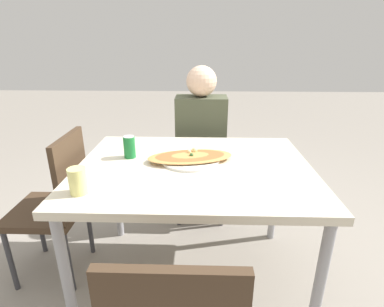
{
  "coord_description": "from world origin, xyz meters",
  "views": [
    {
      "loc": [
        0.03,
        -1.47,
        1.4
      ],
      "look_at": [
        -0.01,
        0.02,
        0.82
      ],
      "focal_mm": 28.0,
      "sensor_mm": 36.0,
      "label": 1
    }
  ],
  "objects_px": {
    "person_seated": "(201,134)",
    "chair_side_left": "(57,201)",
    "drink_glass": "(78,181)",
    "dining_table": "(194,177)",
    "soda_can": "(129,147)",
    "chair_far_seated": "(201,155)",
    "pizza_main": "(190,157)"
  },
  "relations": [
    {
      "from": "person_seated",
      "to": "pizza_main",
      "type": "bearing_deg",
      "value": 84.77
    },
    {
      "from": "soda_can",
      "to": "dining_table",
      "type": "bearing_deg",
      "value": -16.17
    },
    {
      "from": "chair_far_seated",
      "to": "drink_glass",
      "type": "bearing_deg",
      "value": 64.95
    },
    {
      "from": "person_seated",
      "to": "drink_glass",
      "type": "xyz_separation_m",
      "value": [
        -0.53,
        -1.02,
        0.1
      ]
    },
    {
      "from": "dining_table",
      "to": "chair_side_left",
      "type": "distance_m",
      "value": 0.83
    },
    {
      "from": "chair_far_seated",
      "to": "soda_can",
      "type": "distance_m",
      "value": 0.88
    },
    {
      "from": "person_seated",
      "to": "chair_side_left",
      "type": "bearing_deg",
      "value": 37.55
    },
    {
      "from": "chair_far_seated",
      "to": "pizza_main",
      "type": "height_order",
      "value": "chair_far_seated"
    },
    {
      "from": "soda_can",
      "to": "pizza_main",
      "type": "bearing_deg",
      "value": -6.55
    },
    {
      "from": "dining_table",
      "to": "soda_can",
      "type": "distance_m",
      "value": 0.4
    },
    {
      "from": "dining_table",
      "to": "pizza_main",
      "type": "height_order",
      "value": "pizza_main"
    },
    {
      "from": "chair_side_left",
      "to": "drink_glass",
      "type": "height_order",
      "value": "chair_side_left"
    },
    {
      "from": "pizza_main",
      "to": "dining_table",
      "type": "bearing_deg",
      "value": -71.57
    },
    {
      "from": "dining_table",
      "to": "chair_far_seated",
      "type": "height_order",
      "value": "chair_far_seated"
    },
    {
      "from": "dining_table",
      "to": "pizza_main",
      "type": "relative_size",
      "value": 2.48
    },
    {
      "from": "dining_table",
      "to": "person_seated",
      "type": "xyz_separation_m",
      "value": [
        0.04,
        0.7,
        0.03
      ]
    },
    {
      "from": "soda_can",
      "to": "drink_glass",
      "type": "distance_m",
      "value": 0.45
    },
    {
      "from": "chair_side_left",
      "to": "drink_glass",
      "type": "distance_m",
      "value": 0.58
    },
    {
      "from": "chair_far_seated",
      "to": "chair_side_left",
      "type": "height_order",
      "value": "same"
    },
    {
      "from": "pizza_main",
      "to": "drink_glass",
      "type": "height_order",
      "value": "drink_glass"
    },
    {
      "from": "dining_table",
      "to": "person_seated",
      "type": "bearing_deg",
      "value": 87.08
    },
    {
      "from": "pizza_main",
      "to": "drink_glass",
      "type": "bearing_deg",
      "value": -140.67
    },
    {
      "from": "chair_side_left",
      "to": "dining_table",
      "type": "bearing_deg",
      "value": -93.57
    },
    {
      "from": "dining_table",
      "to": "person_seated",
      "type": "relative_size",
      "value": 1.02
    },
    {
      "from": "chair_far_seated",
      "to": "chair_side_left",
      "type": "xyz_separation_m",
      "value": [
        -0.84,
        -0.76,
        0.0
      ]
    },
    {
      "from": "chair_far_seated",
      "to": "person_seated",
      "type": "relative_size",
      "value": 0.74
    },
    {
      "from": "dining_table",
      "to": "chair_far_seated",
      "type": "distance_m",
      "value": 0.84
    },
    {
      "from": "dining_table",
      "to": "drink_glass",
      "type": "bearing_deg",
      "value": -147.08
    },
    {
      "from": "person_seated",
      "to": "drink_glass",
      "type": "relative_size",
      "value": 10.4
    },
    {
      "from": "person_seated",
      "to": "dining_table",
      "type": "bearing_deg",
      "value": 87.08
    },
    {
      "from": "person_seated",
      "to": "drink_glass",
      "type": "distance_m",
      "value": 1.15
    },
    {
      "from": "chair_far_seated",
      "to": "pizza_main",
      "type": "xyz_separation_m",
      "value": [
        -0.06,
        -0.75,
        0.28
      ]
    }
  ]
}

